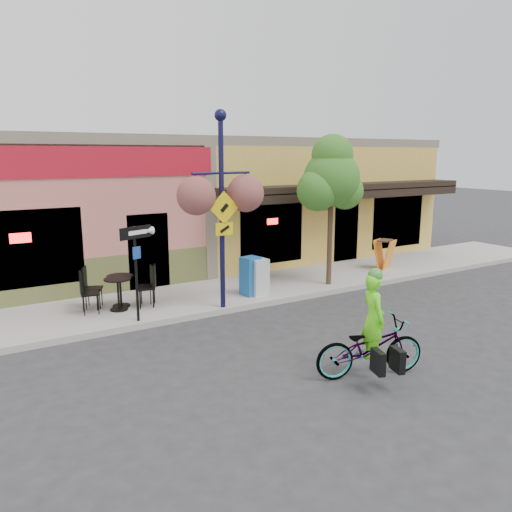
# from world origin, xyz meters

# --- Properties ---
(ground) EXTENTS (90.00, 90.00, 0.00)m
(ground) POSITION_xyz_m (0.00, 0.00, 0.00)
(ground) COLOR #2D2D30
(ground) RESTS_ON ground
(sidewalk) EXTENTS (24.00, 3.00, 0.15)m
(sidewalk) POSITION_xyz_m (0.00, 2.00, 0.07)
(sidewalk) COLOR #9E9B93
(sidewalk) RESTS_ON ground
(curb) EXTENTS (24.00, 0.12, 0.15)m
(curb) POSITION_xyz_m (0.00, 0.55, 0.07)
(curb) COLOR #A8A59E
(curb) RESTS_ON ground
(building) EXTENTS (18.20, 8.20, 4.50)m
(building) POSITION_xyz_m (0.00, 7.50, 2.25)
(building) COLOR #C56B61
(building) RESTS_ON ground
(bicycle) EXTENTS (2.17, 1.28, 1.08)m
(bicycle) POSITION_xyz_m (-1.49, -3.98, 0.54)
(bicycle) COLOR maroon
(bicycle) RESTS_ON ground
(cyclist_rider) EXTENTS (0.55, 0.69, 1.64)m
(cyclist_rider) POSITION_xyz_m (-1.44, -3.98, 0.82)
(cyclist_rider) COLOR #66FF1A
(cyclist_rider) RESTS_ON ground
(lamp_post) EXTENTS (1.55, 0.62, 4.85)m
(lamp_post) POSITION_xyz_m (-2.05, 0.65, 2.58)
(lamp_post) COLOR #121239
(lamp_post) RESTS_ON sidewalk
(one_way_sign) EXTENTS (0.86, 0.46, 2.22)m
(one_way_sign) POSITION_xyz_m (-4.23, 0.72, 1.26)
(one_way_sign) COLOR black
(one_way_sign) RESTS_ON sidewalk
(cafe_set_left) EXTENTS (1.87, 1.13, 1.06)m
(cafe_set_left) POSITION_xyz_m (-4.38, 1.76, 0.68)
(cafe_set_left) COLOR black
(cafe_set_left) RESTS_ON sidewalk
(cafe_set_right) EXTENTS (1.96, 1.50, 1.06)m
(cafe_set_right) POSITION_xyz_m (-4.25, 2.03, 0.68)
(cafe_set_right) COLOR black
(cafe_set_right) RESTS_ON sidewalk
(newspaper_box_blue) EXTENTS (0.55, 0.51, 1.06)m
(newspaper_box_blue) POSITION_xyz_m (-0.88, 1.25, 0.68)
(newspaper_box_blue) COLOR #1A599C
(newspaper_box_blue) RESTS_ON sidewalk
(newspaper_box_grey) EXTENTS (0.50, 0.46, 1.00)m
(newspaper_box_grey) POSITION_xyz_m (-0.69, 1.16, 0.65)
(newspaper_box_grey) COLOR silver
(newspaper_box_grey) RESTS_ON sidewalk
(street_tree) EXTENTS (2.05, 2.05, 4.42)m
(street_tree) POSITION_xyz_m (1.70, 1.06, 2.36)
(street_tree) COLOR #3D7A26
(street_tree) RESTS_ON sidewalk
(sandwich_board) EXTENTS (0.73, 0.65, 1.00)m
(sandwich_board) POSITION_xyz_m (4.65, 1.49, 0.65)
(sandwich_board) COLOR orange
(sandwich_board) RESTS_ON sidewalk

